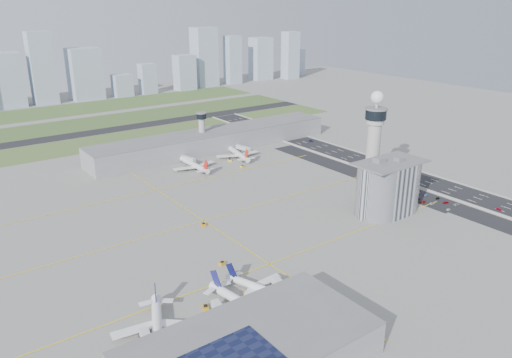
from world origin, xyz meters
TOP-DOWN VIEW (x-y plane):
  - ground at (0.00, 0.00)m, footprint 1000.00×1000.00m
  - grass_strip_0 at (-20.00, 225.00)m, footprint 480.00×50.00m
  - grass_strip_1 at (-20.00, 300.00)m, footprint 480.00×60.00m
  - grass_strip_2 at (-20.00, 380.00)m, footprint 480.00×70.00m
  - runway at (-20.00, 262.00)m, footprint 480.00×22.00m
  - highway at (115.00, 0.00)m, footprint 28.00×500.00m
  - barrier_left at (101.00, 0.00)m, footprint 0.60×500.00m
  - barrier_right at (129.00, 0.00)m, footprint 0.60×500.00m
  - landside_road at (90.00, -10.00)m, footprint 18.00×260.00m
  - parking_lot at (88.00, -22.00)m, footprint 20.00×44.00m
  - taxiway_line_h_0 at (-40.00, -30.00)m, footprint 260.00×0.60m
  - taxiway_line_h_1 at (-40.00, 30.00)m, footprint 260.00×0.60m
  - taxiway_line_h_2 at (-40.00, 90.00)m, footprint 260.00×0.60m
  - taxiway_line_v at (-40.00, 30.00)m, footprint 0.60×260.00m
  - control_tower at (72.00, 8.00)m, footprint 14.00×14.00m
  - secondary_tower at (30.00, 150.00)m, footprint 8.60×8.60m
  - admin_building at (51.99, -22.00)m, footprint 42.00×24.00m
  - terminal_pier at (40.00, 148.00)m, footprint 210.00×32.00m
  - near_terminal at (-88.07, -82.02)m, footprint 84.00×42.00m
  - airplane_near_a at (-105.40, -47.62)m, footprint 47.12×50.11m
  - airplane_near_b at (-70.82, -53.86)m, footprint 38.89×43.78m
  - airplane_near_c at (-58.42, -47.83)m, footprint 39.03×42.08m
  - airplane_far_a at (1.13, 113.36)m, footprint 33.78×39.69m
  - airplane_far_b at (42.88, 118.33)m, footprint 43.14×47.99m
  - jet_bridge_near_0 at (-113.00, -61.00)m, footprint 5.39×14.31m
  - jet_bridge_near_1 at (-83.00, -61.00)m, footprint 5.39×14.31m
  - jet_bridge_near_2 at (-53.00, -61.00)m, footprint 5.39×14.31m
  - jet_bridge_far_0 at (2.00, 132.00)m, footprint 5.39×14.31m
  - jet_bridge_far_1 at (52.00, 132.00)m, footprint 5.39×14.31m
  - tug_0 at (-82.70, -43.78)m, footprint 3.49×4.05m
  - tug_1 at (-63.21, -45.50)m, footprint 3.89×3.93m
  - tug_2 at (-58.06, -17.54)m, footprint 3.32×2.60m
  - tug_3 at (-43.39, 24.41)m, footprint 2.79×3.50m
  - tug_4 at (32.16, 112.92)m, footprint 3.23×3.90m
  - tug_5 at (31.73, 95.43)m, footprint 3.54×2.99m
  - car_lot_0 at (83.57, -42.16)m, footprint 3.54×1.67m
  - car_lot_1 at (83.35, -31.05)m, footprint 3.81×1.75m
  - car_lot_2 at (81.86, -25.86)m, footprint 4.81×2.50m
  - car_lot_3 at (82.69, -21.07)m, footprint 4.46×2.27m
  - car_lot_4 at (83.40, -11.83)m, footprint 3.44×1.72m
  - car_lot_5 at (82.80, -3.22)m, footprint 4.09×1.73m
  - car_lot_6 at (94.16, -40.58)m, footprint 4.58×2.49m
  - car_lot_7 at (91.91, -34.92)m, footprint 4.28×2.23m
  - car_lot_8 at (94.09, -27.65)m, footprint 3.64×1.94m
  - car_lot_9 at (92.86, -20.24)m, footprint 3.60×1.66m
  - car_lot_10 at (92.03, -14.26)m, footprint 4.33×2.08m
  - car_lot_11 at (92.16, -3.78)m, footprint 4.05×1.84m
  - car_hw_0 at (108.05, -59.45)m, footprint 1.72×3.50m
  - car_hw_1 at (114.60, 41.05)m, footprint 1.50×3.47m
  - car_hw_2 at (121.04, 118.58)m, footprint 2.39×4.54m
  - car_hw_4 at (107.29, 181.19)m, footprint 2.05×3.87m
  - skyline_bldg_7 at (-59.44, 436.89)m, footprint 35.76×28.61m
  - skyline_bldg_8 at (-19.42, 431.56)m, footprint 26.33×21.06m
  - skyline_bldg_9 at (30.27, 432.32)m, footprint 36.96×29.57m
  - skyline_bldg_10 at (73.27, 423.68)m, footprint 23.01×18.41m
  - skyline_bldg_11 at (108.28, 423.34)m, footprint 20.22×16.18m
  - skyline_bldg_12 at (162.17, 421.29)m, footprint 26.14×20.92m
  - skyline_bldg_13 at (201.27, 433.27)m, footprint 32.26×25.81m
  - skyline_bldg_14 at (244.74, 426.38)m, footprint 21.59×17.28m
  - skyline_bldg_15 at (302.83, 435.54)m, footprint 30.25×24.20m
  - skyline_bldg_16 at (345.49, 415.96)m, footprint 23.04×18.43m
  - skyline_bldg_17 at (382.05, 443.29)m, footprint 22.64×18.11m

SIDE VIEW (x-z plane):
  - ground at x=0.00m, z-range 0.00..0.00m
  - taxiway_line_h_0 at x=-40.00m, z-range 0.00..0.01m
  - taxiway_line_h_1 at x=-40.00m, z-range 0.00..0.01m
  - taxiway_line_h_2 at x=-40.00m, z-range 0.00..0.01m
  - taxiway_line_v at x=-40.00m, z-range 0.00..0.01m
  - grass_strip_0 at x=-20.00m, z-range 0.00..0.08m
  - grass_strip_1 at x=-20.00m, z-range 0.00..0.08m
  - grass_strip_2 at x=-20.00m, z-range 0.00..0.08m
  - landside_road at x=90.00m, z-range 0.00..0.08m
  - highway at x=115.00m, z-range 0.00..0.10m
  - parking_lot at x=88.00m, z-range 0.00..0.10m
  - runway at x=-20.00m, z-range 0.01..0.11m
  - car_hw_1 at x=114.60m, z-range 0.00..1.11m
  - car_lot_4 at x=83.40m, z-range 0.00..1.13m
  - car_lot_9 at x=92.86m, z-range 0.00..1.14m
  - car_lot_11 at x=92.16m, z-range 0.00..1.15m
  - car_hw_0 at x=108.05m, z-range 0.00..1.15m
  - car_lot_0 at x=83.57m, z-range 0.00..1.17m
  - car_lot_8 at x=94.09m, z-range 0.00..1.18m
  - car_lot_7 at x=91.91m, z-range 0.00..1.19m
  - car_lot_10 at x=92.03m, z-range 0.00..1.19m
  - barrier_left at x=101.00m, z-range 0.00..1.20m
  - barrier_right at x=129.00m, z-range 0.00..1.20m
  - car_lot_1 at x=83.35m, z-range 0.00..1.21m
  - car_lot_6 at x=94.16m, z-range 0.00..1.22m
  - car_hw_2 at x=121.04m, z-range 0.00..1.22m
  - car_lot_3 at x=82.69m, z-range 0.00..1.24m
  - car_hw_4 at x=107.29m, z-range 0.00..1.25m
  - car_lot_2 at x=81.86m, z-range 0.00..1.29m
  - car_lot_5 at x=82.80m, z-range 0.00..1.31m
  - tug_2 at x=-58.06m, z-range 0.00..1.73m
  - tug_5 at x=31.73m, z-range 0.00..1.75m
  - tug_3 at x=-43.39m, z-range 0.00..1.80m
  - tug_1 at x=-63.21m, z-range 0.00..1.91m
  - tug_4 at x=32.16m, z-range 0.00..1.95m
  - tug_0 at x=-82.70m, z-range 0.00..1.98m
  - jet_bridge_near_0 at x=-113.00m, z-range 0.00..5.70m
  - jet_bridge_near_1 at x=-83.00m, z-range 0.00..5.70m
  - jet_bridge_near_2 at x=-53.00m, z-range 0.00..5.70m
  - jet_bridge_far_0 at x=2.00m, z-range 0.00..5.70m
  - jet_bridge_far_1 at x=52.00m, z-range 0.00..5.70m
  - airplane_near_c at x=-58.42m, z-range 0.00..9.57m
  - airplane_near_b at x=-70.82m, z-range 0.00..10.95m
  - airplane_far_a at x=1.13m, z-range 0.00..11.07m
  - airplane_near_a at x=-105.40m, z-range 0.00..11.13m
  - airplane_far_b at x=42.88m, z-range 0.00..11.66m
  - near_terminal at x=-88.07m, z-range -0.07..12.93m
  - terminal_pier at x=40.00m, z-range 0.00..15.80m
  - skyline_bldg_10 at x=73.27m, z-range 0.00..27.75m
  - admin_building at x=51.99m, z-range -1.45..32.05m
  - secondary_tower at x=30.00m, z-range 2.85..34.75m
  - skyline_bldg_11 at x=108.28m, z-range 0.00..38.97m
  - skyline_bldg_17 at x=382.05m, z-range 0.00..41.06m
  - skyline_bldg_12 at x=162.17m, z-range 0.00..46.89m
  - skyline_bldg_7 at x=-59.44m, z-range 0.00..61.22m
  - skyline_bldg_9 at x=30.27m, z-range 0.00..62.11m
  - skyline_bldg_15 at x=302.83m, z-range 0.00..63.40m
  - skyline_bldg_14 at x=244.74m, z-range 0.00..68.75m
  - control_tower at x=72.00m, z-range 2.79..67.29m
  - skyline_bldg_16 at x=345.49m, z-range 0.00..71.56m
  - skyline_bldg_13 at x=201.27m, z-range 0.00..81.20m
  - skyline_bldg_8 at x=-19.42m, z-range 0.00..83.39m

